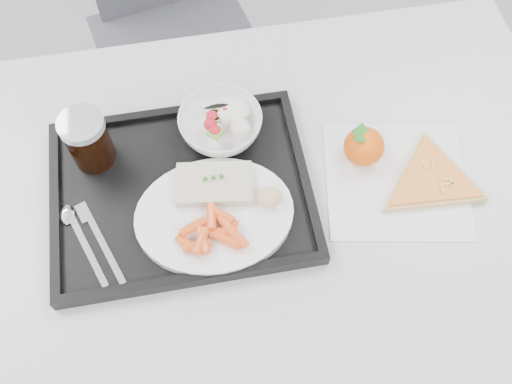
% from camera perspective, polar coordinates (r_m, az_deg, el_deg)
% --- Properties ---
extents(room, '(6.04, 7.04, 2.84)m').
position_cam_1_polar(room, '(0.30, 9.46, 7.55)').
color(room, slate).
rests_on(room, ground).
extents(table, '(1.20, 0.80, 0.75)m').
position_cam_1_polar(table, '(1.07, -0.18, -2.27)').
color(table, '#BDBEC0').
rests_on(table, ground).
extents(chair, '(0.50, 0.50, 0.93)m').
position_cam_1_polar(chair, '(1.61, -8.21, 17.71)').
color(chair, '#3E3F46').
rests_on(chair, ground).
extents(tray, '(0.45, 0.35, 0.03)m').
position_cam_1_polar(tray, '(1.01, -7.44, 0.02)').
color(tray, black).
rests_on(tray, table).
extents(dinner_plate, '(0.27, 0.27, 0.02)m').
position_cam_1_polar(dinner_plate, '(0.97, -4.18, -2.34)').
color(dinner_plate, white).
rests_on(dinner_plate, tray).
extents(fish_fillet, '(0.14, 0.10, 0.03)m').
position_cam_1_polar(fish_fillet, '(0.98, -4.20, 0.83)').
color(fish_fillet, beige).
rests_on(fish_fillet, dinner_plate).
extents(bread_roll, '(0.05, 0.05, 0.03)m').
position_cam_1_polar(bread_roll, '(0.95, 1.37, -0.50)').
color(bread_roll, tan).
rests_on(bread_roll, dinner_plate).
extents(salad_bowl, '(0.15, 0.15, 0.05)m').
position_cam_1_polar(salad_bowl, '(1.05, -3.57, 6.78)').
color(salad_bowl, white).
rests_on(salad_bowl, tray).
extents(cola_glass, '(0.08, 0.08, 0.11)m').
position_cam_1_polar(cola_glass, '(1.03, -16.48, 5.07)').
color(cola_glass, black).
rests_on(cola_glass, tray).
extents(cutlery, '(0.11, 0.17, 0.01)m').
position_cam_1_polar(cutlery, '(1.00, -16.69, -4.02)').
color(cutlery, silver).
rests_on(cutlery, tray).
extents(napkin, '(0.29, 0.28, 0.00)m').
position_cam_1_polar(napkin, '(1.05, 13.82, 1.16)').
color(napkin, white).
rests_on(napkin, table).
extents(tangerine, '(0.08, 0.08, 0.07)m').
position_cam_1_polar(tangerine, '(1.04, 10.75, 4.51)').
color(tangerine, '#FA5200').
rests_on(tangerine, napkin).
extents(pizza_slice, '(0.30, 0.30, 0.02)m').
position_cam_1_polar(pizza_slice, '(1.06, 17.14, 1.15)').
color(pizza_slice, '#E4A875').
rests_on(pizza_slice, napkin).
extents(carrot_pile, '(0.12, 0.09, 0.02)m').
position_cam_1_polar(carrot_pile, '(0.93, -4.36, -3.96)').
color(carrot_pile, '#F0531C').
rests_on(carrot_pile, dinner_plate).
extents(salad_contents, '(0.09, 0.08, 0.03)m').
position_cam_1_polar(salad_contents, '(1.04, -2.67, 7.42)').
color(salad_contents, '#B51524').
rests_on(salad_contents, salad_bowl).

